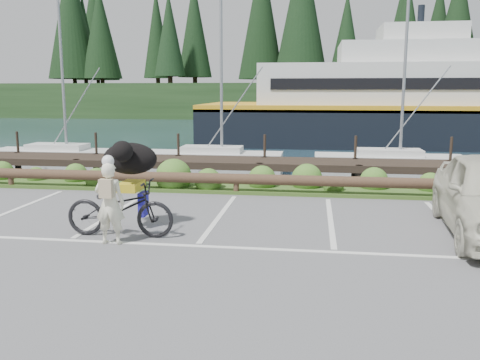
# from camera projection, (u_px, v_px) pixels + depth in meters

# --- Properties ---
(ground) EXTENTS (72.00, 72.00, 0.00)m
(ground) POSITION_uv_depth(u_px,v_px,m) (202.00, 240.00, 10.13)
(ground) COLOR #545456
(harbor_backdrop) EXTENTS (170.00, 160.00, 30.00)m
(harbor_backdrop) POSITION_uv_depth(u_px,v_px,m) (304.00, 108.00, 86.54)
(harbor_backdrop) COLOR #182D39
(harbor_backdrop) RESTS_ON ground
(vegetation_strip) EXTENTS (34.00, 1.60, 0.10)m
(vegetation_strip) POSITION_uv_depth(u_px,v_px,m) (240.00, 188.00, 15.29)
(vegetation_strip) COLOR #3D5B21
(vegetation_strip) RESTS_ON ground
(log_rail) EXTENTS (32.00, 0.30, 0.60)m
(log_rail) POSITION_uv_depth(u_px,v_px,m) (236.00, 194.00, 14.61)
(log_rail) COLOR #443021
(log_rail) RESTS_ON ground
(bicycle) EXTENTS (2.24, 0.82, 1.17)m
(bicycle) POSITION_uv_depth(u_px,v_px,m) (120.00, 208.00, 10.32)
(bicycle) COLOR black
(bicycle) RESTS_ON ground
(cyclist) EXTENTS (0.59, 0.40, 1.61)m
(cyclist) POSITION_uv_depth(u_px,v_px,m) (110.00, 203.00, 9.77)
(cyclist) COLOR #F1ECCC
(cyclist) RESTS_ON ground
(dog) EXTENTS (0.60, 1.20, 0.69)m
(dog) POSITION_uv_depth(u_px,v_px,m) (130.00, 158.00, 10.86)
(dog) COLOR black
(dog) RESTS_ON bicycle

